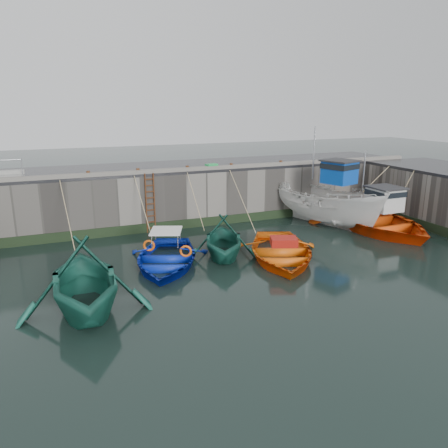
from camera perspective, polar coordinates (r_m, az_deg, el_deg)
name	(u,v)px	position (r m, az deg, el deg)	size (l,w,h in m)	color
ground	(272,300)	(15.74, 6.28, -9.83)	(120.00, 120.00, 0.00)	black
quay_back	(173,193)	(26.40, -6.62, 4.00)	(30.00, 5.00, 3.00)	slate
road_back	(173,167)	(26.14, -6.72, 7.40)	(30.00, 5.00, 0.16)	black
kerb_back	(184,169)	(23.88, -5.19, 7.12)	(30.00, 0.30, 0.20)	slate
algae_back	(187,224)	(24.32, -4.89, 0.03)	(30.00, 0.08, 0.50)	black
ladder	(150,203)	(23.46, -9.60, 2.67)	(0.51, 0.08, 3.20)	#3F1E0F
boat_near_white	(87,309)	(15.69, -17.52, -10.59)	(4.61, 5.34, 2.81)	#1B604E
boat_near_white_rope	(75,259)	(20.68, -18.90, -4.31)	(0.04, 6.34, 3.10)	tan
boat_near_blue	(166,265)	(19.01, -7.59, -5.31)	(3.81, 5.33, 1.10)	#0B26B0
boat_near_blue_rope	(146,240)	(22.56, -10.11, -2.06)	(0.04, 3.74, 3.10)	tan
boat_near_blacktrim	(223,256)	(19.96, -0.13, -4.14)	(3.59, 4.16, 2.19)	#175243
boat_near_blacktrim_rope	(197,234)	(23.32, -3.61, -1.27)	(0.04, 3.62, 3.10)	tan
boat_near_navy	(280,259)	(19.75, 7.37, -4.50)	(4.07, 5.69, 1.18)	orange
boat_near_navy_rope	(240,232)	(23.50, 2.07, -1.11)	(0.04, 4.65, 3.10)	tan
boat_far_white	(328,205)	(25.40, 13.49, 2.49)	(4.90, 7.81, 5.83)	silver
boat_far_orange	(375,221)	(25.32, 19.12, 0.43)	(5.39, 7.54, 4.56)	#F3490C
fish_crate	(212,167)	(24.53, -1.64, 7.52)	(0.64, 0.39, 0.30)	green
railing	(7,174)	(24.00, -26.52, 5.85)	(1.60, 1.05, 1.00)	#A5A8AD
bollard_a	(88,174)	(23.03, -17.31, 6.28)	(0.18, 0.18, 0.28)	#3F1E0F
bollard_b	(138,171)	(23.37, -11.17, 6.81)	(0.18, 0.18, 0.28)	#3F1E0F
bollard_c	(187,168)	(24.03, -4.81, 7.28)	(0.18, 0.18, 0.28)	#3F1E0F
bollard_d	(231,166)	(24.92, 0.95, 7.62)	(0.18, 0.18, 0.28)	#3F1E0F
bollard_e	(281,163)	(26.34, 7.42, 7.92)	(0.18, 0.18, 0.28)	#3F1E0F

